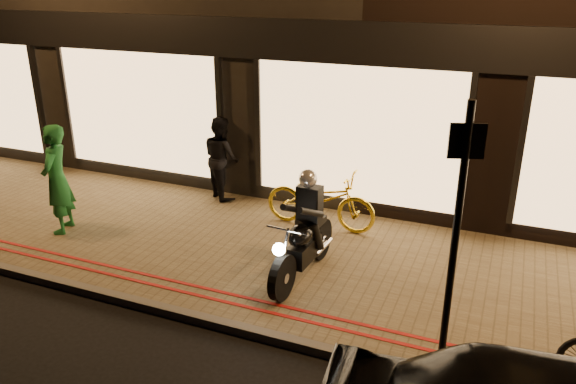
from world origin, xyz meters
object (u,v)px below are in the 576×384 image
object	(u,v)px
bicycle_gold	(320,199)
person_green	(57,179)
sign_post	(456,229)
motorcycle	(304,237)

from	to	relation	value
bicycle_gold	person_green	xyz separation A→B (m)	(-3.98, -1.81, 0.41)
bicycle_gold	person_green	size ratio (longest dim) A/B	1.05
sign_post	person_green	bearing A→B (deg)	170.03
sign_post	bicycle_gold	world-z (taller)	sign_post
sign_post	bicycle_gold	size ratio (longest dim) A/B	1.55
motorcycle	person_green	size ratio (longest dim) A/B	1.05
sign_post	person_green	xyz separation A→B (m)	(-6.46, 1.13, -0.75)
motorcycle	person_green	xyz separation A→B (m)	(-4.32, -0.13, 0.31)
motorcycle	sign_post	world-z (taller)	sign_post
person_green	bicycle_gold	bearing A→B (deg)	93.13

